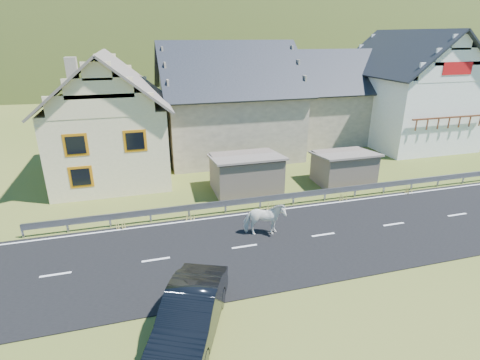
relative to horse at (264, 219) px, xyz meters
name	(u,v)px	position (x,y,z in m)	size (l,w,h in m)	color
ground	(323,235)	(2.77, -0.80, -0.87)	(160.00, 160.00, 0.00)	#394E16
road	(323,235)	(2.77, -0.80, -0.85)	(60.00, 7.00, 0.04)	black
lane_markings	(323,235)	(2.77, -0.80, -0.83)	(60.00, 6.60, 0.01)	silver
guardrail	(294,196)	(2.77, 2.89, -0.31)	(28.10, 0.09, 0.75)	#93969B
shed_left	(246,174)	(0.77, 5.70, 0.23)	(4.30, 3.30, 2.40)	#716054
shed_right	(344,168)	(7.27, 5.20, 0.13)	(3.80, 2.90, 2.20)	#716054
house_cream	(108,111)	(-7.24, 11.20, 3.48)	(7.80, 9.80, 8.30)	#FAE2AE
house_stone_a	(228,95)	(1.77, 14.20, 3.76)	(10.80, 9.80, 8.90)	tan
house_stone_b	(329,92)	(11.77, 16.20, 3.36)	(9.80, 8.80, 8.10)	tan
house_white	(408,84)	(17.77, 13.20, 4.19)	(8.80, 10.80, 9.70)	white
mountain	(161,96)	(7.77, 179.20, -20.87)	(440.00, 280.00, 260.00)	#293C17
horse	(264,219)	(0.00, 0.00, 0.00)	(1.97, 0.90, 1.66)	white
car	(190,315)	(-4.41, -5.47, -0.08)	(1.67, 4.79, 1.58)	black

